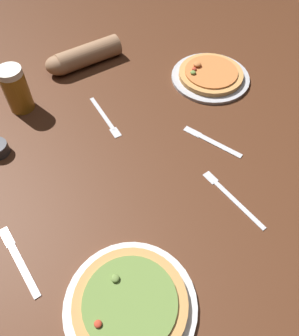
% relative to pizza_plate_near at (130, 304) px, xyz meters
% --- Properties ---
extents(ground_plane, '(2.40, 2.40, 0.03)m').
position_rel_pizza_plate_near_xyz_m(ground_plane, '(0.11, 0.38, -0.03)').
color(ground_plane, '#4C2816').
extents(pizza_plate_near, '(0.31, 0.31, 0.05)m').
position_rel_pizza_plate_near_xyz_m(pizza_plate_near, '(0.00, 0.00, 0.00)').
color(pizza_plate_near, silver).
rests_on(pizza_plate_near, ground_plane).
extents(pizza_plate_far, '(0.29, 0.29, 0.05)m').
position_rel_pizza_plate_near_xyz_m(pizza_plate_far, '(0.40, 0.78, -0.00)').
color(pizza_plate_far, '#B2B2B7').
rests_on(pizza_plate_far, ground_plane).
extents(beer_mug_dark, '(0.11, 0.12, 0.16)m').
position_rel_pizza_plate_near_xyz_m(beer_mug_dark, '(-0.29, 0.73, 0.06)').
color(beer_mug_dark, '#9E6619').
rests_on(beer_mug_dark, ground_plane).
extents(fork_left, '(0.10, 0.21, 0.01)m').
position_rel_pizza_plate_near_xyz_m(fork_left, '(-0.01, 0.63, -0.01)').
color(fork_left, silver).
rests_on(fork_left, ground_plane).
extents(knife_right, '(0.16, 0.16, 0.01)m').
position_rel_pizza_plate_near_xyz_m(knife_right, '(0.32, 0.47, -0.01)').
color(knife_right, silver).
rests_on(knife_right, ground_plane).
extents(fork_spare, '(0.13, 0.22, 0.01)m').
position_rel_pizza_plate_near_xyz_m(fork_spare, '(0.32, 0.25, -0.01)').
color(fork_spare, silver).
rests_on(fork_spare, ground_plane).
extents(knife_spare, '(0.12, 0.21, 0.01)m').
position_rel_pizza_plate_near_xyz_m(knife_spare, '(-0.27, 0.15, -0.01)').
color(knife_spare, silver).
rests_on(knife_spare, ground_plane).
extents(diner_arm, '(0.30, 0.18, 0.08)m').
position_rel_pizza_plate_near_xyz_m(diner_arm, '(-0.07, 0.94, 0.02)').
color(diner_arm, '#936B4C').
rests_on(diner_arm, ground_plane).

